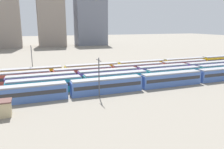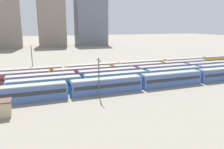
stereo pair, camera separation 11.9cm
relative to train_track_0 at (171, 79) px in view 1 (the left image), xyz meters
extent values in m
plane|color=gray|center=(-32.84, 10.40, -1.90)|extent=(600.00, 600.00, 0.00)
cube|color=#4C70BC|center=(-37.80, 0.00, -0.20)|extent=(18.00, 3.00, 3.40)
cube|color=#2D2D33|center=(-37.80, 0.00, 0.20)|extent=(17.20, 3.06, 0.90)
cube|color=#939399|center=(-37.80, 0.00, 1.67)|extent=(17.60, 2.70, 0.35)
cube|color=#4C70BC|center=(-18.90, 0.00, -0.20)|extent=(18.00, 3.00, 3.40)
cube|color=#2D2D33|center=(-18.90, 0.00, 0.20)|extent=(17.20, 3.06, 0.90)
cube|color=#939399|center=(-18.90, 0.00, 1.67)|extent=(17.60, 2.70, 0.35)
cube|color=#4C70BC|center=(0.00, 0.00, -0.20)|extent=(18.00, 3.00, 3.40)
cube|color=#2D2D33|center=(0.00, 0.00, 0.20)|extent=(17.20, 3.06, 0.90)
cube|color=#939399|center=(0.00, 0.00, 1.67)|extent=(17.60, 2.70, 0.35)
cube|color=#4C70BC|center=(18.90, 0.00, -0.20)|extent=(18.00, 3.00, 3.40)
cube|color=#2D2D33|center=(18.90, 0.00, 0.20)|extent=(17.20, 3.06, 0.90)
cube|color=#939399|center=(18.90, 0.00, 1.67)|extent=(17.60, 2.70, 0.35)
cube|color=teal|center=(-33.32, 5.20, -0.20)|extent=(18.00, 3.00, 3.40)
cube|color=#2D2D33|center=(-33.32, 5.20, 0.20)|extent=(17.20, 3.06, 0.90)
cube|color=#939399|center=(-33.32, 5.20, 1.67)|extent=(17.60, 2.70, 0.35)
cube|color=teal|center=(-14.42, 5.20, -0.20)|extent=(18.00, 3.00, 3.40)
cube|color=#2D2D33|center=(-14.42, 5.20, 0.20)|extent=(17.20, 3.06, 0.90)
cube|color=#939399|center=(-14.42, 5.20, 1.67)|extent=(17.60, 2.70, 0.35)
cube|color=teal|center=(4.48, 5.20, -0.20)|extent=(18.00, 3.00, 3.40)
cube|color=#2D2D33|center=(4.48, 5.20, 0.20)|extent=(17.20, 3.06, 0.90)
cube|color=#939399|center=(4.48, 5.20, 1.67)|extent=(17.60, 2.70, 0.35)
cube|color=teal|center=(23.38, 5.20, -0.20)|extent=(18.00, 3.00, 3.40)
cube|color=#2D2D33|center=(23.38, 5.20, 0.20)|extent=(17.20, 3.06, 0.90)
cube|color=#939399|center=(23.38, 5.20, 1.67)|extent=(17.60, 2.70, 0.35)
cube|color=#6B429E|center=(-33.71, 10.40, -0.20)|extent=(18.00, 3.00, 3.40)
cube|color=#2D2D33|center=(-33.71, 10.40, 0.20)|extent=(17.20, 3.06, 0.90)
cube|color=#939399|center=(-33.71, 10.40, 1.67)|extent=(17.60, 2.70, 0.35)
cube|color=#6B429E|center=(-14.81, 10.40, -0.20)|extent=(18.00, 3.00, 3.40)
cube|color=#2D2D33|center=(-14.81, 10.40, 0.20)|extent=(17.20, 3.06, 0.90)
cube|color=#939399|center=(-14.81, 10.40, 1.67)|extent=(17.60, 2.70, 0.35)
cube|color=#6B429E|center=(4.09, 10.40, -0.20)|extent=(18.00, 3.00, 3.40)
cube|color=#2D2D33|center=(4.09, 10.40, 0.20)|extent=(17.20, 3.06, 0.90)
cube|color=#939399|center=(4.09, 10.40, 1.67)|extent=(17.60, 2.70, 0.35)
cube|color=#6B429E|center=(22.99, 10.40, -0.20)|extent=(18.00, 3.00, 3.40)
cube|color=#2D2D33|center=(22.99, 10.40, 0.20)|extent=(17.20, 3.06, 0.90)
cube|color=#939399|center=(22.99, 10.40, 1.67)|extent=(17.60, 2.70, 0.35)
cube|color=#BC4C38|center=(-40.03, 15.60, -0.20)|extent=(18.00, 3.00, 3.40)
cube|color=#2D2D33|center=(-40.03, 15.60, 0.20)|extent=(17.20, 3.06, 0.90)
cube|color=#939399|center=(-40.03, 15.60, 1.67)|extent=(17.60, 2.70, 0.35)
cube|color=#BC4C38|center=(-21.13, 15.60, -0.20)|extent=(18.00, 3.00, 3.40)
cube|color=#2D2D33|center=(-21.13, 15.60, 0.20)|extent=(17.20, 3.06, 0.90)
cube|color=#939399|center=(-21.13, 15.60, 1.67)|extent=(17.60, 2.70, 0.35)
cube|color=#BC4C38|center=(-2.23, 15.60, -0.20)|extent=(18.00, 3.00, 3.40)
cube|color=#2D2D33|center=(-2.23, 15.60, 0.20)|extent=(17.20, 3.06, 0.90)
cube|color=#939399|center=(-2.23, 15.60, 1.67)|extent=(17.60, 2.70, 0.35)
cube|color=#BC4C38|center=(16.67, 15.60, -0.20)|extent=(18.00, 3.00, 3.40)
cube|color=#2D2D33|center=(16.67, 15.60, 0.20)|extent=(17.20, 3.06, 0.90)
cube|color=#939399|center=(16.67, 15.60, 1.67)|extent=(17.60, 2.70, 0.35)
cube|color=yellow|center=(-35.78, 20.80, -0.20)|extent=(18.00, 3.00, 3.40)
cube|color=#2D2D33|center=(-35.78, 20.80, 0.20)|extent=(17.20, 3.06, 0.90)
cube|color=#939399|center=(-35.78, 20.80, 1.67)|extent=(17.60, 2.70, 0.35)
cube|color=yellow|center=(-16.88, 20.80, -0.20)|extent=(18.00, 3.00, 3.40)
cube|color=#2D2D33|center=(-16.88, 20.80, 0.20)|extent=(17.20, 3.06, 0.90)
cube|color=#939399|center=(-16.88, 20.80, 1.67)|extent=(17.60, 2.70, 0.35)
cube|color=yellow|center=(2.02, 20.80, -0.20)|extent=(18.00, 3.00, 3.40)
cube|color=#2D2D33|center=(2.02, 20.80, 0.20)|extent=(17.20, 3.06, 0.90)
cube|color=#939399|center=(2.02, 20.80, 1.67)|extent=(17.60, 2.70, 0.35)
cube|color=yellow|center=(20.92, 20.80, -0.20)|extent=(18.00, 3.00, 3.40)
cube|color=#2D2D33|center=(20.92, 20.80, 0.20)|extent=(17.20, 3.06, 0.90)
cube|color=#939399|center=(20.92, 20.80, 1.67)|extent=(17.60, 2.70, 0.35)
cube|color=yellow|center=(39.82, 20.80, -0.20)|extent=(18.00, 3.00, 3.40)
cube|color=#2D2D33|center=(39.82, 20.80, 0.20)|extent=(17.20, 3.06, 0.90)
cube|color=#939399|center=(39.82, 20.80, 1.67)|extent=(17.60, 2.70, 0.35)
cylinder|color=#4C4C51|center=(-21.81, -2.75, 2.75)|extent=(0.24, 0.24, 9.31)
cube|color=#47474C|center=(-21.81, -2.75, 6.81)|extent=(0.16, 3.20, 0.16)
cylinder|color=#4C4C51|center=(-35.62, 23.66, 3.25)|extent=(0.24, 0.24, 10.32)
cube|color=#47474C|center=(-35.62, 23.66, 7.81)|extent=(0.16, 3.20, 0.16)
cube|color=#C6B284|center=(-41.94, -7.10, -0.50)|extent=(3.20, 2.60, 2.80)
cube|color=brown|center=(-41.94, -7.10, 1.02)|extent=(3.60, 3.00, 0.24)
cube|color=gray|center=(-52.22, 132.34, 20.55)|extent=(24.49, 19.44, 44.91)
cube|color=gray|center=(-17.87, 132.34, 16.98)|extent=(20.14, 16.00, 37.76)
cube|color=slate|center=(13.65, 132.34, 17.41)|extent=(24.71, 16.26, 38.64)
camera|label=1|loc=(-36.62, -50.31, 14.64)|focal=35.76mm
camera|label=2|loc=(-36.51, -50.35, 14.64)|focal=35.76mm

